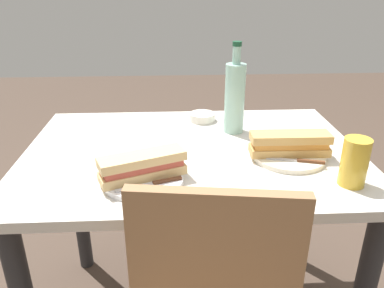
{
  "coord_description": "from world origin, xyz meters",
  "views": [
    {
      "loc": [
        0.06,
        1.13,
        1.25
      ],
      "look_at": [
        0.0,
        0.0,
        0.75
      ],
      "focal_mm": 35.86,
      "sensor_mm": 36.0,
      "label": 1
    }
  ],
  "objects_px": {
    "knife_near": "(297,160)",
    "knife_far": "(153,183)",
    "dining_table": "(192,182)",
    "plate_near": "(288,156)",
    "plate_far": "(143,179)",
    "beer_glass": "(355,162)",
    "baguette_sandwich_far": "(143,166)",
    "water_bottle": "(235,97)",
    "olive_bowl": "(202,117)",
    "baguette_sandwich_near": "(290,144)"
  },
  "relations": [
    {
      "from": "knife_far",
      "to": "water_bottle",
      "type": "distance_m",
      "value": 0.5
    },
    {
      "from": "plate_near",
      "to": "olive_bowl",
      "type": "bearing_deg",
      "value": -55.18
    },
    {
      "from": "plate_near",
      "to": "baguette_sandwich_near",
      "type": "height_order",
      "value": "baguette_sandwich_near"
    },
    {
      "from": "baguette_sandwich_near",
      "to": "knife_far",
      "type": "relative_size",
      "value": 1.39
    },
    {
      "from": "olive_bowl",
      "to": "plate_near",
      "type": "bearing_deg",
      "value": 124.82
    },
    {
      "from": "plate_far",
      "to": "beer_glass",
      "type": "distance_m",
      "value": 0.57
    },
    {
      "from": "baguette_sandwich_near",
      "to": "knife_far",
      "type": "xyz_separation_m",
      "value": [
        0.41,
        0.17,
        -0.03
      ]
    },
    {
      "from": "knife_near",
      "to": "olive_bowl",
      "type": "xyz_separation_m",
      "value": [
        0.25,
        -0.4,
        -0.0
      ]
    },
    {
      "from": "dining_table",
      "to": "knife_near",
      "type": "distance_m",
      "value": 0.36
    },
    {
      "from": "plate_far",
      "to": "beer_glass",
      "type": "xyz_separation_m",
      "value": [
        -0.56,
        0.04,
        0.06
      ]
    },
    {
      "from": "dining_table",
      "to": "olive_bowl",
      "type": "xyz_separation_m",
      "value": [
        -0.05,
        -0.27,
        0.14
      ]
    },
    {
      "from": "plate_far",
      "to": "plate_near",
      "type": "bearing_deg",
      "value": -164.18
    },
    {
      "from": "dining_table",
      "to": "knife_near",
      "type": "bearing_deg",
      "value": 156.64
    },
    {
      "from": "dining_table",
      "to": "plate_far",
      "type": "relative_size",
      "value": 4.83
    },
    {
      "from": "dining_table",
      "to": "olive_bowl",
      "type": "height_order",
      "value": "olive_bowl"
    },
    {
      "from": "plate_near",
      "to": "water_bottle",
      "type": "relative_size",
      "value": 0.7
    },
    {
      "from": "knife_far",
      "to": "water_bottle",
      "type": "xyz_separation_m",
      "value": [
        -0.27,
        -0.4,
        0.11
      ]
    },
    {
      "from": "baguette_sandwich_near",
      "to": "dining_table",
      "type": "bearing_deg",
      "value": -14.89
    },
    {
      "from": "plate_far",
      "to": "baguette_sandwich_far",
      "type": "distance_m",
      "value": 0.04
    },
    {
      "from": "dining_table",
      "to": "water_bottle",
      "type": "distance_m",
      "value": 0.33
    },
    {
      "from": "knife_near",
      "to": "beer_glass",
      "type": "distance_m",
      "value": 0.17
    },
    {
      "from": "plate_near",
      "to": "knife_near",
      "type": "bearing_deg",
      "value": 100.96
    },
    {
      "from": "beer_glass",
      "to": "dining_table",
      "type": "bearing_deg",
      "value": -30.43
    },
    {
      "from": "knife_near",
      "to": "knife_far",
      "type": "relative_size",
      "value": 1.01
    },
    {
      "from": "baguette_sandwich_near",
      "to": "knife_near",
      "type": "relative_size",
      "value": 1.37
    },
    {
      "from": "plate_near",
      "to": "baguette_sandwich_far",
      "type": "height_order",
      "value": "baguette_sandwich_far"
    },
    {
      "from": "dining_table",
      "to": "knife_far",
      "type": "height_order",
      "value": "knife_far"
    },
    {
      "from": "baguette_sandwich_near",
      "to": "plate_far",
      "type": "distance_m",
      "value": 0.46
    },
    {
      "from": "baguette_sandwich_far",
      "to": "baguette_sandwich_near",
      "type": "bearing_deg",
      "value": -164.18
    },
    {
      "from": "water_bottle",
      "to": "olive_bowl",
      "type": "xyz_separation_m",
      "value": [
        0.1,
        -0.12,
        -0.11
      ]
    },
    {
      "from": "plate_near",
      "to": "baguette_sandwich_near",
      "type": "relative_size",
      "value": 0.93
    },
    {
      "from": "dining_table",
      "to": "plate_near",
      "type": "distance_m",
      "value": 0.33
    },
    {
      "from": "knife_near",
      "to": "knife_far",
      "type": "xyz_separation_m",
      "value": [
        0.42,
        0.11,
        0.0
      ]
    },
    {
      "from": "beer_glass",
      "to": "water_bottle",
      "type": "bearing_deg",
      "value": -56.8
    },
    {
      "from": "dining_table",
      "to": "knife_near",
      "type": "relative_size",
      "value": 6.13
    },
    {
      "from": "dining_table",
      "to": "baguette_sandwich_far",
      "type": "bearing_deg",
      "value": 54.54
    },
    {
      "from": "plate_far",
      "to": "baguette_sandwich_far",
      "type": "relative_size",
      "value": 0.92
    },
    {
      "from": "dining_table",
      "to": "beer_glass",
      "type": "distance_m",
      "value": 0.52
    },
    {
      "from": "water_bottle",
      "to": "olive_bowl",
      "type": "height_order",
      "value": "water_bottle"
    },
    {
      "from": "knife_near",
      "to": "baguette_sandwich_far",
      "type": "xyz_separation_m",
      "value": [
        0.45,
        0.07,
        0.03
      ]
    },
    {
      "from": "knife_far",
      "to": "olive_bowl",
      "type": "bearing_deg",
      "value": -108.21
    },
    {
      "from": "beer_glass",
      "to": "plate_near",
      "type": "bearing_deg",
      "value": -53.59
    },
    {
      "from": "baguette_sandwich_near",
      "to": "plate_far",
      "type": "relative_size",
      "value": 1.08
    },
    {
      "from": "knife_near",
      "to": "plate_near",
      "type": "bearing_deg",
      "value": -79.04
    },
    {
      "from": "baguette_sandwich_far",
      "to": "beer_glass",
      "type": "distance_m",
      "value": 0.56
    },
    {
      "from": "knife_near",
      "to": "olive_bowl",
      "type": "height_order",
      "value": "olive_bowl"
    },
    {
      "from": "plate_far",
      "to": "olive_bowl",
      "type": "distance_m",
      "value": 0.51
    },
    {
      "from": "knife_near",
      "to": "baguette_sandwich_far",
      "type": "relative_size",
      "value": 0.72
    },
    {
      "from": "plate_near",
      "to": "baguette_sandwich_near",
      "type": "xyz_separation_m",
      "value": [
        0.0,
        0.0,
        0.04
      ]
    },
    {
      "from": "olive_bowl",
      "to": "water_bottle",
      "type": "bearing_deg",
      "value": 131.91
    }
  ]
}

